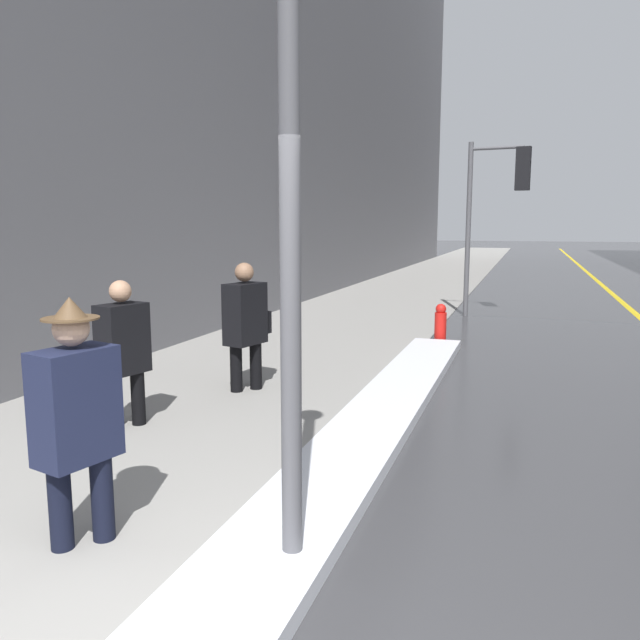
{
  "coord_description": "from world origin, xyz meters",
  "views": [
    {
      "loc": [
        1.63,
        -2.05,
        2.03
      ],
      "look_at": [
        -0.4,
        4.0,
        1.05
      ],
      "focal_mm": 35.0,
      "sensor_mm": 36.0,
      "label": 1
    }
  ],
  "objects_px": {
    "lamp_post": "(289,142)",
    "pedestrian_in_fedora": "(76,413)",
    "pedestrian_with_shoulder_bag": "(246,321)",
    "pedestrian_trailing": "(123,347)",
    "fire_hydrant": "(440,324)",
    "traffic_light_near": "(502,191)"
  },
  "relations": [
    {
      "from": "pedestrian_in_fedora",
      "to": "traffic_light_near",
      "type": "bearing_deg",
      "value": -176.08
    },
    {
      "from": "lamp_post",
      "to": "pedestrian_in_fedora",
      "type": "xyz_separation_m",
      "value": [
        -1.36,
        -0.17,
        -1.59
      ]
    },
    {
      "from": "lamp_post",
      "to": "pedestrian_with_shoulder_bag",
      "type": "distance_m",
      "value": 4.38
    },
    {
      "from": "pedestrian_with_shoulder_bag",
      "to": "fire_hydrant",
      "type": "distance_m",
      "value": 4.26
    },
    {
      "from": "pedestrian_in_fedora",
      "to": "pedestrian_with_shoulder_bag",
      "type": "height_order",
      "value": "pedestrian_in_fedora"
    },
    {
      "from": "pedestrian_trailing",
      "to": "fire_hydrant",
      "type": "relative_size",
      "value": 2.13
    },
    {
      "from": "pedestrian_trailing",
      "to": "pedestrian_with_shoulder_bag",
      "type": "distance_m",
      "value": 1.75
    },
    {
      "from": "pedestrian_trailing",
      "to": "fire_hydrant",
      "type": "height_order",
      "value": "pedestrian_trailing"
    },
    {
      "from": "pedestrian_in_fedora",
      "to": "lamp_post",
      "type": "bearing_deg",
      "value": 111.13
    },
    {
      "from": "fire_hydrant",
      "to": "pedestrian_in_fedora",
      "type": "bearing_deg",
      "value": -99.21
    },
    {
      "from": "pedestrian_with_shoulder_bag",
      "to": "lamp_post",
      "type": "bearing_deg",
      "value": 42.92
    },
    {
      "from": "lamp_post",
      "to": "pedestrian_with_shoulder_bag",
      "type": "xyz_separation_m",
      "value": [
        -1.98,
        3.57,
        -1.59
      ]
    },
    {
      "from": "pedestrian_trailing",
      "to": "fire_hydrant",
      "type": "bearing_deg",
      "value": 170.27
    },
    {
      "from": "lamp_post",
      "to": "pedestrian_with_shoulder_bag",
      "type": "height_order",
      "value": "lamp_post"
    },
    {
      "from": "lamp_post",
      "to": "traffic_light_near",
      "type": "distance_m",
      "value": 10.98
    },
    {
      "from": "lamp_post",
      "to": "fire_hydrant",
      "type": "xyz_separation_m",
      "value": [
        -0.14,
        7.38,
        -2.12
      ]
    },
    {
      "from": "pedestrian_in_fedora",
      "to": "fire_hydrant",
      "type": "bearing_deg",
      "value": -175.25
    },
    {
      "from": "traffic_light_near",
      "to": "pedestrian_trailing",
      "type": "xyz_separation_m",
      "value": [
        -3.14,
        -9.05,
        -1.92
      ]
    },
    {
      "from": "lamp_post",
      "to": "pedestrian_trailing",
      "type": "relative_size",
      "value": 2.7
    },
    {
      "from": "pedestrian_with_shoulder_bag",
      "to": "fire_hydrant",
      "type": "xyz_separation_m",
      "value": [
        1.84,
        3.8,
        -0.53
      ]
    },
    {
      "from": "pedestrian_trailing",
      "to": "fire_hydrant",
      "type": "distance_m",
      "value": 5.99
    },
    {
      "from": "pedestrian_with_shoulder_bag",
      "to": "fire_hydrant",
      "type": "bearing_deg",
      "value": 168.14
    }
  ]
}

